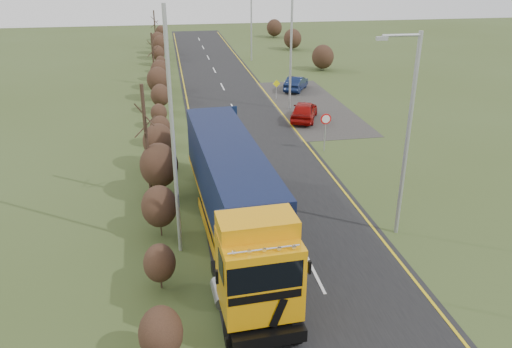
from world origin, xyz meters
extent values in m
plane|color=#38461E|center=(0.00, 0.00, 0.00)|extent=(160.00, 160.00, 0.00)
cube|color=black|center=(0.00, 10.00, 0.01)|extent=(8.00, 120.00, 0.02)
cube|color=#2C2A27|center=(6.50, 20.00, 0.01)|extent=(6.00, 18.00, 0.02)
cube|color=gold|center=(-3.70, 10.00, 0.03)|extent=(0.12, 116.00, 0.01)
cube|color=gold|center=(3.70, 10.00, 0.03)|extent=(0.12, 116.00, 0.01)
cube|color=silver|center=(0.00, -4.00, 0.03)|extent=(0.12, 3.00, 0.01)
cube|color=silver|center=(0.00, 4.00, 0.03)|extent=(0.12, 3.00, 0.01)
cube|color=silver|center=(0.00, 12.00, 0.03)|extent=(0.12, 3.00, 0.01)
cube|color=silver|center=(0.00, 20.00, 0.03)|extent=(0.12, 3.00, 0.01)
cube|color=silver|center=(0.00, 28.00, 0.03)|extent=(0.12, 3.00, 0.01)
cube|color=silver|center=(0.00, 36.00, 0.03)|extent=(0.12, 3.00, 0.01)
cube|color=silver|center=(0.00, 44.00, 0.03)|extent=(0.12, 3.00, 0.01)
cube|color=silver|center=(0.00, 52.00, 0.03)|extent=(0.12, 3.00, 0.01)
cube|color=silver|center=(0.00, 60.00, 0.03)|extent=(0.12, 3.00, 0.01)
ellipsoid|color=black|center=(-5.97, -8.00, 1.26)|extent=(1.34, 1.74, 1.54)
ellipsoid|color=black|center=(-6.02, -4.00, 1.14)|extent=(1.21, 1.57, 1.39)
ellipsoid|color=black|center=(-6.00, 0.00, 1.49)|extent=(1.58, 2.06, 1.82)
ellipsoid|color=black|center=(-5.98, 4.00, 1.84)|extent=(1.96, 2.55, 2.25)
ellipsoid|color=black|center=(-6.03, 8.00, 1.72)|extent=(1.83, 2.38, 2.10)
ellipsoid|color=black|center=(-5.95, 12.00, 1.28)|extent=(1.37, 1.78, 1.57)
ellipsoid|color=black|center=(-6.06, 16.00, 1.13)|extent=(1.20, 1.56, 1.38)
ellipsoid|color=black|center=(-5.92, 20.00, 1.46)|extent=(1.55, 2.02, 1.78)
ellipsoid|color=black|center=(-6.09, 24.00, 1.83)|extent=(1.95, 2.53, 2.24)
ellipsoid|color=black|center=(-5.90, 28.00, 1.74)|extent=(1.85, 2.41, 2.13)
ellipsoid|color=black|center=(-6.12, 32.00, 1.31)|extent=(1.40, 1.81, 1.61)
ellipsoid|color=black|center=(-5.87, 36.00, 1.12)|extent=(1.19, 1.55, 1.37)
ellipsoid|color=black|center=(-6.14, 40.00, 1.43)|extent=(1.52, 1.97, 1.75)
ellipsoid|color=black|center=(-5.84, 44.00, 1.81)|extent=(1.93, 2.51, 2.22)
ellipsoid|color=black|center=(-6.17, 48.00, 1.76)|extent=(1.88, 2.44, 2.16)
ellipsoid|color=black|center=(-5.82, 52.00, 1.34)|extent=(1.43, 1.85, 1.64)
ellipsoid|color=black|center=(-6.19, 56.00, 1.12)|extent=(1.19, 1.55, 1.37)
ellipsoid|color=black|center=(-5.80, 60.00, 1.40)|extent=(1.49, 1.93, 1.71)
cylinder|color=#332319|center=(-6.50, 4.00, 3.03)|extent=(0.18, 0.18, 6.05)
cylinder|color=#332319|center=(-6.50, 30.00, 2.53)|extent=(0.18, 0.18, 5.06)
cylinder|color=#332319|center=(-6.50, 52.00, 2.57)|extent=(0.18, 0.18, 5.15)
cube|color=black|center=(-2.80, -6.09, 0.69)|extent=(2.62, 4.67, 0.45)
cube|color=orange|center=(-2.80, -6.98, 2.33)|extent=(2.59, 2.31, 2.57)
cube|color=black|center=(-2.80, -8.02, 0.54)|extent=(2.48, 0.25, 0.54)
cube|color=black|center=(-3.22, -8.08, 1.53)|extent=(0.60, 0.05, 1.06)
cube|color=black|center=(-2.38, -8.08, 1.53)|extent=(0.60, 0.05, 1.06)
cube|color=black|center=(-2.80, -8.05, 2.87)|extent=(2.33, 0.19, 0.94)
cube|color=black|center=(-2.80, -8.08, 2.18)|extent=(2.27, 0.15, 0.28)
cube|color=orange|center=(-2.80, -6.63, 3.89)|extent=(2.55, 1.52, 0.55)
cylinder|color=silver|center=(-2.80, -7.82, 3.71)|extent=(2.18, 0.18, 0.06)
cube|color=black|center=(-4.21, -7.82, 2.92)|extent=(0.09, 0.12, 0.45)
cube|color=black|center=(-1.39, -7.82, 2.92)|extent=(0.09, 0.12, 0.45)
cylinder|color=gray|center=(-3.94, -5.69, 0.74)|extent=(0.62, 1.31, 0.55)
cylinder|color=gray|center=(-1.66, -5.69, 0.74)|extent=(0.62, 1.31, 0.55)
cube|color=orange|center=(-2.80, 0.34, 1.22)|extent=(3.15, 12.58, 0.24)
cube|color=black|center=(-2.80, 0.34, 2.70)|extent=(3.11, 12.19, 2.72)
cube|color=#0D1B38|center=(-2.80, 6.40, 2.70)|extent=(2.45, 0.19, 2.72)
cube|color=#0D1B38|center=(-2.80, -5.71, 2.70)|extent=(2.45, 0.19, 2.72)
cube|color=black|center=(-2.80, 4.10, 0.64)|extent=(2.47, 3.68, 0.35)
cube|color=orange|center=(-4.01, -0.64, 0.54)|extent=(0.35, 5.44, 0.45)
cube|color=orange|center=(-1.59, -0.64, 0.54)|extent=(0.35, 5.44, 0.45)
cylinder|color=black|center=(-3.84, -7.67, 0.51)|extent=(0.37, 1.04, 1.03)
cylinder|color=black|center=(-1.76, -7.67, 0.51)|extent=(0.37, 1.04, 1.03)
cylinder|color=black|center=(-3.84, -5.20, 0.51)|extent=(0.37, 1.04, 1.03)
cylinder|color=black|center=(-1.76, -5.20, 0.51)|extent=(0.37, 1.04, 1.03)
cylinder|color=black|center=(-3.84, 3.21, 0.51)|extent=(0.37, 1.04, 1.03)
cylinder|color=black|center=(-1.76, 3.21, 0.51)|extent=(0.37, 1.04, 1.03)
cylinder|color=black|center=(-3.84, 4.20, 0.51)|extent=(0.37, 1.04, 1.03)
cylinder|color=black|center=(-1.76, 4.20, 0.51)|extent=(0.37, 1.04, 1.03)
cylinder|color=black|center=(-3.84, 5.19, 0.51)|extent=(0.37, 1.04, 1.03)
cylinder|color=black|center=(-1.76, 5.19, 0.51)|extent=(0.37, 1.04, 1.03)
imported|color=#8A0906|center=(4.97, 15.91, 0.75)|extent=(3.30, 4.76, 1.50)
imported|color=#091333|center=(6.74, 25.34, 0.67)|extent=(3.21, 4.26, 1.34)
cylinder|color=#9FA2A4|center=(4.60, -1.58, 4.48)|extent=(0.18, 0.18, 8.97)
cylinder|color=#9FA2A4|center=(3.80, -1.58, 8.82)|extent=(1.59, 0.12, 0.12)
cube|color=#9FA2A4|center=(3.01, -1.58, 8.72)|extent=(0.45, 0.18, 0.14)
cylinder|color=#9FA2A4|center=(4.60, 19.16, 4.96)|extent=(0.18, 0.18, 9.92)
cylinder|color=#9FA2A4|center=(5.11, 41.14, 5.17)|extent=(0.18, 0.18, 10.34)
cylinder|color=#9FA2A4|center=(-5.20, -1.42, 5.06)|extent=(0.16, 0.16, 10.12)
cylinder|color=#9FA2A4|center=(4.49, 9.13, 1.09)|extent=(0.08, 0.08, 2.19)
cylinder|color=red|center=(4.49, 9.10, 2.19)|extent=(0.70, 0.04, 0.70)
cylinder|color=white|center=(4.49, 9.08, 2.19)|extent=(0.52, 0.02, 0.52)
cylinder|color=#9FA2A4|center=(4.20, 22.54, 0.66)|extent=(0.08, 0.08, 1.32)
cube|color=yellow|center=(4.20, 22.49, 1.41)|extent=(0.67, 0.04, 0.67)
camera|label=1|loc=(-5.23, -20.12, 11.53)|focal=35.00mm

